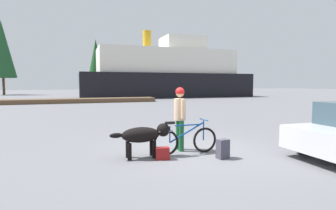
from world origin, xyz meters
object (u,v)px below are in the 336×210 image
Objects in this scene: person_cyclist at (180,113)px; dog at (144,135)px; ferry_boat at (167,74)px; bicycle at (185,140)px; handbag_pannier at (163,153)px; backpack at (223,149)px.

person_cyclist is 1.24m from dog.
person_cyclist is 29.69m from ferry_boat.
bicycle is 0.78m from handbag_pannier.
ferry_boat is (9.25, 28.58, 2.72)m from bicycle.
handbag_pannier is at bearing -135.69° from person_cyclist.
ferry_boat is at bearing 72.06° from bicycle.
backpack is 1.46m from handbag_pannier.
handbag_pannier is 30.65m from ferry_boat.
bicycle is at bearing -107.94° from ferry_boat.
bicycle is 1.08m from dog.
ferry_boat is at bearing 70.11° from dog.
handbag_pannier is at bearing -109.03° from ferry_boat.
handbag_pannier is at bearing -40.57° from dog.
ferry_boat is (9.23, 28.15, 2.06)m from person_cyclist.
backpack is at bearing -21.54° from dog.
dog reaches higher than handbag_pannier.
dog is 4.66× the size of handbag_pannier.
person_cyclist reaches higher than handbag_pannier.
person_cyclist is (0.02, 0.43, 0.66)m from bicycle.
ferry_boat reaches higher than bicycle.
bicycle reaches higher than handbag_pannier.
person_cyclist reaches higher than dog.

